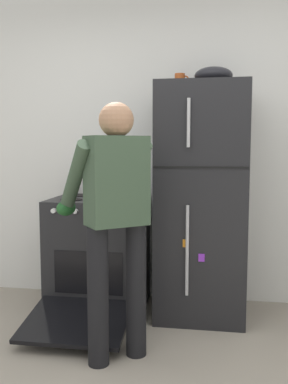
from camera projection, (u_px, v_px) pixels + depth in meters
The scene contains 8 objects.
kitchen_wall_back at pixel (156, 145), 3.75m from camera, with size 6.00×0.10×2.70m, color white.
refrigerator at pixel (201, 202), 3.36m from camera, with size 0.68×0.72×1.81m.
stove_range at pixel (99, 254), 3.52m from camera, with size 0.76×1.22×0.92m.
person_cook at pixel (115, 209), 2.63m from camera, with size 0.66×0.69×1.60m.
red_pot at pixel (116, 192), 3.41m from camera, with size 0.35×0.25×0.10m.
coffee_mug at pixel (180, 80), 3.34m from camera, with size 0.11×0.08×0.10m.
pepper_mill at pixel (71, 186), 3.73m from camera, with size 0.05×0.05×0.14m, color brown.
mixing_bowl at pixel (213, 76), 3.25m from camera, with size 0.29×0.29×0.13m, color black.
Camera 1 is at (0.49, -1.80, 1.34)m, focal length 40.02 mm.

